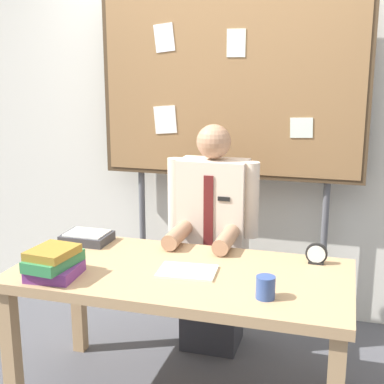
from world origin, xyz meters
The scene contains 9 objects.
back_wall centered at (0.00, 1.25, 1.35)m, with size 6.40×0.08×2.70m, color silver.
desk centered at (0.00, 0.00, 0.65)m, with size 1.64×0.79×0.73m.
person centered at (0.00, 0.62, 0.64)m, with size 0.55×0.56×1.38m.
bulletin_board centered at (0.00, 1.05, 1.57)m, with size 1.73×0.09×2.20m.
book_stack centered at (-0.55, -0.25, 0.80)m, with size 0.23×0.29×0.15m.
open_notebook centered at (0.04, -0.02, 0.74)m, with size 0.28×0.20×0.01m, color #F4EFCC.
desk_clock centered at (0.63, 0.28, 0.78)m, with size 0.11×0.04×0.11m.
coffee_mug centered at (0.45, -0.21, 0.78)m, with size 0.08×0.08×0.10m, color #334C8C.
paper_tray centered at (-0.64, 0.26, 0.76)m, with size 0.26×0.20×0.06m.
Camera 1 is at (0.75, -2.34, 1.71)m, focal length 50.00 mm.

